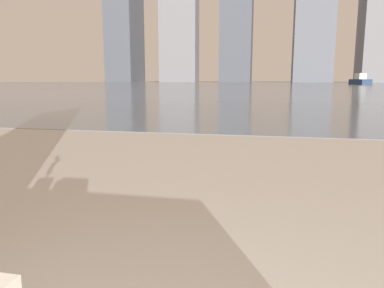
% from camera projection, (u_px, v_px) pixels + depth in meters
% --- Properties ---
extents(harbor_water, '(180.00, 110.00, 0.01)m').
position_uv_depth(harbor_water, '(271.00, 85.00, 59.69)').
color(harbor_water, slate).
rests_on(harbor_water, ground_plane).
extents(harbor_boat_1, '(3.11, 5.71, 2.03)m').
position_uv_depth(harbor_boat_1, '(360.00, 80.00, 68.74)').
color(harbor_boat_1, navy).
rests_on(harbor_boat_1, harbor_water).
extents(skyline_tower_0, '(8.73, 13.47, 29.57)m').
position_uv_depth(skyline_tower_0, '(125.00, 36.00, 120.97)').
color(skyline_tower_0, '#4C515B').
rests_on(skyline_tower_0, ground_plane).
extents(skyline_tower_1, '(11.62, 6.50, 38.03)m').
position_uv_depth(skyline_tower_1, '(179.00, 20.00, 116.45)').
color(skyline_tower_1, slate).
rests_on(skyline_tower_1, ground_plane).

